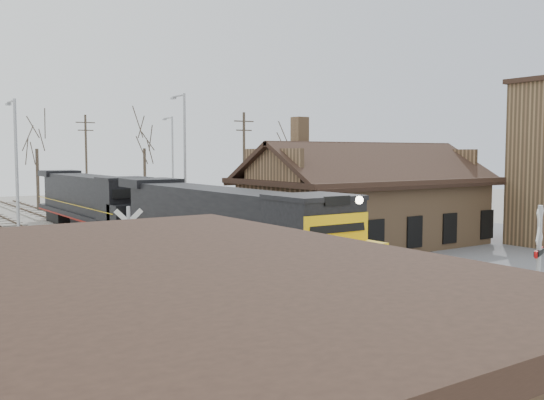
% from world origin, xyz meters
% --- Properties ---
extents(ground, '(140.00, 140.00, 0.00)m').
position_xyz_m(ground, '(0.00, 0.00, 0.00)').
color(ground, '#A8A298').
rests_on(ground, ground).
extents(road, '(60.00, 9.00, 0.03)m').
position_xyz_m(road, '(0.00, 0.00, 0.01)').
color(road, slate).
rests_on(road, ground).
extents(parking_lot, '(22.00, 26.00, 0.03)m').
position_xyz_m(parking_lot, '(18.00, 4.00, 0.02)').
color(parking_lot, slate).
rests_on(parking_lot, ground).
extents(track_main, '(3.40, 90.00, 0.24)m').
position_xyz_m(track_main, '(0.00, 15.00, 0.07)').
color(track_main, '#A8A298').
rests_on(track_main, ground).
extents(track_siding, '(3.40, 90.00, 0.24)m').
position_xyz_m(track_siding, '(-4.50, 15.00, 0.07)').
color(track_siding, '#A8A298').
rests_on(track_siding, ground).
extents(depot, '(15.20, 9.31, 7.90)m').
position_xyz_m(depot, '(11.99, 12.00, 2.41)').
color(depot, '#9B7450').
rests_on(depot, ground).
extents(locomotive_lead, '(2.88, 19.29, 4.28)m').
position_xyz_m(locomotive_lead, '(0.00, 8.36, 2.25)').
color(locomotive_lead, black).
rests_on(locomotive_lead, ground).
extents(locomotive_trailing, '(2.88, 19.29, 4.05)m').
position_xyz_m(locomotive_trailing, '(0.00, 27.92, 2.25)').
color(locomotive_trailing, black).
rests_on(locomotive_trailing, ground).
extents(crossbuck_near, '(1.12, 0.55, 4.17)m').
position_xyz_m(crossbuck_near, '(3.40, -5.00, 1.95)').
color(crossbuck_near, '#A5A8AD').
rests_on(crossbuck_near, ground).
extents(crossbuck_far, '(1.08, 0.43, 3.89)m').
position_xyz_m(crossbuck_far, '(-6.02, 4.81, 1.84)').
color(crossbuck_far, '#A5A8AD').
rests_on(crossbuck_far, ground).
extents(streetlight_a, '(0.25, 2.04, 8.77)m').
position_xyz_m(streetlight_a, '(-6.62, 20.45, 4.92)').
color(streetlight_a, '#A5A8AD').
rests_on(streetlight_a, ground).
extents(streetlight_b, '(0.25, 2.04, 9.71)m').
position_xyz_m(streetlight_b, '(4.16, 21.32, 5.40)').
color(streetlight_b, '#A5A8AD').
rests_on(streetlight_b, ground).
extents(streetlight_c, '(0.25, 2.04, 9.09)m').
position_xyz_m(streetlight_c, '(10.03, 35.99, 5.08)').
color(streetlight_c, '#A5A8AD').
rests_on(streetlight_c, ground).
extents(utility_pole_b, '(2.00, 0.24, 9.68)m').
position_xyz_m(utility_pole_b, '(5.51, 47.12, 5.06)').
color(utility_pole_b, '#382D23').
rests_on(utility_pole_b, ground).
extents(utility_pole_c, '(2.00, 0.24, 9.37)m').
position_xyz_m(utility_pole_c, '(14.63, 30.73, 4.91)').
color(utility_pole_c, '#382D23').
rests_on(utility_pole_c, ground).
extents(tree_c, '(4.11, 4.11, 10.08)m').
position_xyz_m(tree_c, '(0.56, 46.81, 7.17)').
color(tree_c, '#382D23').
rests_on(tree_c, ground).
extents(tree_d, '(4.15, 4.15, 10.16)m').
position_xyz_m(tree_d, '(9.92, 42.29, 7.23)').
color(tree_d, '#382D23').
rests_on(tree_d, ground).
extents(tree_e, '(3.42, 3.42, 8.38)m').
position_xyz_m(tree_e, '(22.83, 35.61, 5.95)').
color(tree_e, '#382D23').
rests_on(tree_e, ground).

